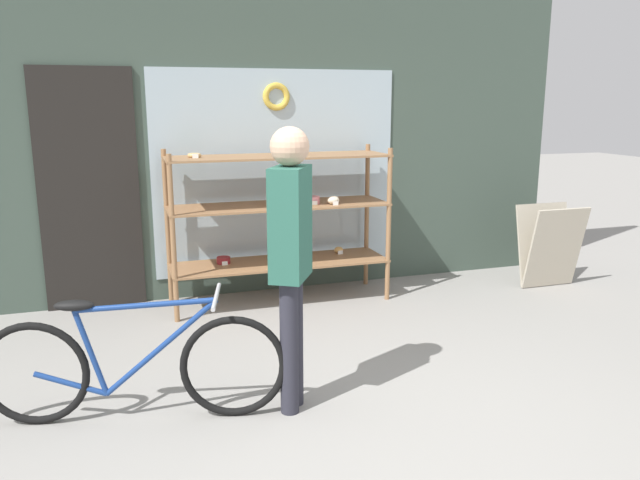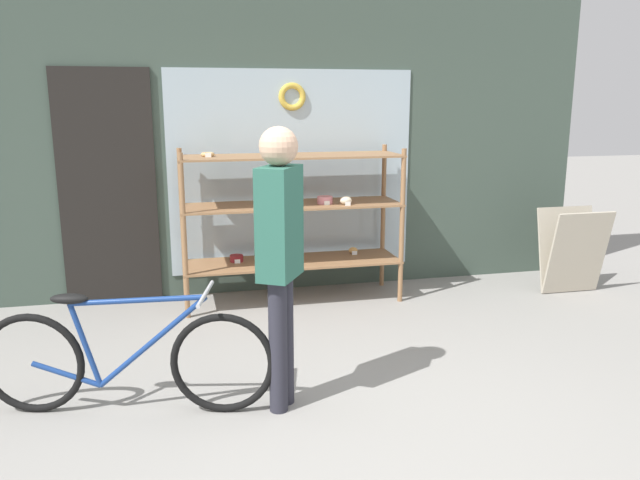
# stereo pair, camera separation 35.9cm
# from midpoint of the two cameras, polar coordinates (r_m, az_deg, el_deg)

# --- Properties ---
(ground_plane) EXTENTS (30.00, 30.00, 0.00)m
(ground_plane) POSITION_cam_midpoint_polar(r_m,az_deg,el_deg) (3.68, 1.48, -17.03)
(ground_plane) COLOR gray
(storefront_facade) EXTENTS (6.33, 0.13, 3.77)m
(storefront_facade) POSITION_cam_midpoint_polar(r_m,az_deg,el_deg) (5.91, -8.18, 12.72)
(storefront_facade) COLOR #3D4C42
(storefront_facade) RESTS_ON ground_plane
(display_case) EXTENTS (1.97, 0.57, 1.40)m
(display_case) POSITION_cam_midpoint_polar(r_m,az_deg,el_deg) (5.62, -5.58, 2.58)
(display_case) COLOR #8E6642
(display_case) RESTS_ON ground_plane
(bicycle) EXTENTS (1.70, 0.56, 0.75)m
(bicycle) POSITION_cam_midpoint_polar(r_m,az_deg,el_deg) (3.84, -19.35, -10.84)
(bicycle) COLOR black
(bicycle) RESTS_ON ground_plane
(sandwich_board) EXTENTS (0.59, 0.38, 0.81)m
(sandwich_board) POSITION_cam_midpoint_polar(r_m,az_deg,el_deg) (6.49, 18.80, -0.54)
(sandwich_board) COLOR #B2A893
(sandwich_board) RESTS_ON ground_plane
(pedestrian) EXTENTS (0.32, 0.37, 1.68)m
(pedestrian) POSITION_cam_midpoint_polar(r_m,az_deg,el_deg) (3.57, -5.58, -0.77)
(pedestrian) COLOR #282833
(pedestrian) RESTS_ON ground_plane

